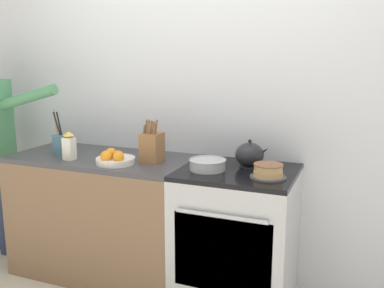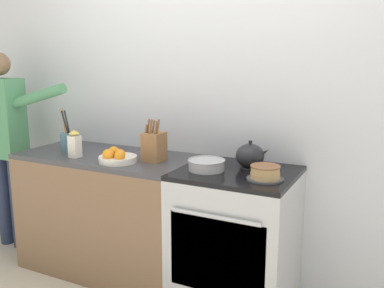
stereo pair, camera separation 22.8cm
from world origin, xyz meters
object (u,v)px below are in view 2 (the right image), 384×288
Objects in this scene: stove_range at (235,238)px; utensil_crock at (68,141)px; knife_block at (154,146)px; mixing_bowl at (206,165)px; person_baker at (5,134)px; fruit_bowl at (117,157)px; layer_cake at (265,173)px; milk_carton at (75,144)px; tea_kettle at (250,156)px.

utensil_crock is (-1.34, -0.05, 0.53)m from stove_range.
mixing_bowl is at bearing -8.11° from knife_block.
person_baker is at bearing 179.17° from mixing_bowl.
knife_block is 0.26m from fruit_bowl.
layer_cake is at bearing -26.13° from stove_range.
mixing_bowl is at bearing -8.07° from person_baker.
milk_carton is at bearing -178.46° from fruit_bowl.
milk_carton is at bearing -34.66° from utensil_crock.
knife_block is 0.58m from milk_carton.
knife_block is at bearing -5.88° from person_baker.
milk_carton is 0.87m from person_baker.
fruit_bowl reaches higher than layer_cake.
person_baker reaches higher than layer_cake.
fruit_bowl is 1.31× the size of milk_carton.
utensil_crock is (-1.38, -0.16, 0.00)m from tea_kettle.
milk_carton is (-1.16, -0.17, 0.54)m from stove_range.
fruit_bowl is (-0.20, -0.15, -0.07)m from knife_block.
tea_kettle is at bearing 127.55° from layer_cake.
milk_carton is (-0.98, -0.10, 0.06)m from mixing_bowl.
tea_kettle is 0.89m from fruit_bowl.
tea_kettle is 0.29m from mixing_bowl.
utensil_crock is at bearing 145.34° from milk_carton.
layer_cake is 0.74× the size of knife_block.
person_baker is at bearing 178.37° from layer_cake.
person_baker is at bearing -178.65° from knife_block.
utensil_crock is at bearing -7.61° from person_baker.
milk_carton is at bearing -15.77° from person_baker.
mixing_bowl is 0.82× the size of knife_block.
knife_block is at bearing 173.21° from layer_cake.
tea_kettle is at bearing 38.89° from mixing_bowl.
layer_cake reaches higher than mixing_bowl.
layer_cake is 0.82m from knife_block.
knife_block is at bearing -169.37° from tea_kettle.
stove_range is 0.55× the size of person_baker.
person_baker is (-1.84, 0.03, 0.04)m from mixing_bowl.
tea_kettle is 1.39m from utensil_crock.
layer_cake is 1.08× the size of milk_carton.
utensil_crock reaches higher than milk_carton.
layer_cake is at bearing 3.12° from fruit_bowl.
milk_carton is 0.12× the size of person_baker.
fruit_bowl is at bearing -168.68° from stove_range.
utensil_crock reaches higher than stove_range.
knife_block is (-0.60, -0.01, 0.55)m from stove_range.
mixing_bowl is (-0.18, -0.07, 0.48)m from stove_range.
person_baker is (-2.23, 0.06, 0.04)m from layer_cake.
mixing_bowl is at bearing 8.42° from fruit_bowl.
layer_cake is at bearing -5.35° from mixing_bowl.
knife_block is at bearing 37.13° from fruit_bowl.
mixing_bowl is 0.99m from milk_carton.
fruit_bowl is 0.16× the size of person_baker.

